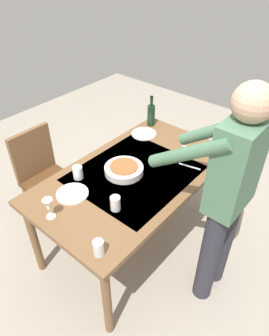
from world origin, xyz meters
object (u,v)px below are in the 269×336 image
at_px(wine_glass_left, 48,205).
at_px(dinner_plate_near, 72,194).
at_px(wine_bottle, 151,115).
at_px(dinner_plate_far, 144,134).
at_px(chair_near, 42,172).
at_px(water_cup_near_left, 115,203).
at_px(water_cup_near_right, 99,248).
at_px(person_server, 227,193).
at_px(serving_bowl_pasta, 124,169).
at_px(dining_table, 134,181).
at_px(water_cup_far_left, 78,172).

relative_size(wine_glass_left, dinner_plate_near, 0.66).
xyz_separation_m(wine_bottle, dinner_plate_far, (0.18, 0.06, -0.10)).
distance_m(chair_near, water_cup_near_left, 1.05).
bearing_deg(water_cup_near_left, chair_near, -94.94).
relative_size(wine_glass_left, water_cup_near_left, 1.44).
relative_size(water_cup_near_right, dinner_plate_near, 0.46).
bearing_deg(person_server, water_cup_near_left, -53.94).
bearing_deg(person_server, dinner_plate_far, -114.02).
bearing_deg(dinner_plate_far, person_server, 65.98).
bearing_deg(serving_bowl_pasta, dining_table, 125.28).
relative_size(chair_near, person_server, 0.54).
bearing_deg(dinner_plate_near, dinner_plate_far, -172.50).
distance_m(wine_glass_left, water_cup_far_left, 0.43).
distance_m(dining_table, wine_bottle, 0.80).
bearing_deg(dinner_plate_far, water_cup_near_right, 27.92).
distance_m(dining_table, water_cup_near_left, 0.43).
distance_m(dining_table, dinner_plate_near, 0.51).
relative_size(chair_near, serving_bowl_pasta, 3.03).
height_order(wine_glass_left, water_cup_near_left, wine_glass_left).
distance_m(chair_near, wine_bottle, 1.14).
relative_size(water_cup_near_left, dinner_plate_far, 0.46).
bearing_deg(serving_bowl_pasta, wine_glass_left, -4.60).
xyz_separation_m(dining_table, water_cup_far_left, (0.32, -0.29, 0.13)).
height_order(person_server, serving_bowl_pasta, person_server).
distance_m(wine_glass_left, serving_bowl_pasta, 0.66).
bearing_deg(person_server, serving_bowl_pasta, -83.97).
xyz_separation_m(water_cup_near_right, dinner_plate_near, (-0.24, -0.51, -0.05)).
relative_size(person_server, water_cup_near_left, 16.10).
xyz_separation_m(chair_near, wine_glass_left, (0.41, 0.73, 0.35)).
bearing_deg(person_server, dinner_plate_near, -60.75).
bearing_deg(person_server, wine_bottle, -120.43).
bearing_deg(dining_table, water_cup_far_left, -42.20).
bearing_deg(water_cup_near_right, chair_near, -109.41).
bearing_deg(serving_bowl_pasta, water_cup_near_left, 33.73).
height_order(water_cup_near_left, dinner_plate_far, water_cup_near_left).
bearing_deg(water_cup_far_left, person_server, 109.27).
distance_m(water_cup_far_left, dinner_plate_far, 0.82).
bearing_deg(wine_bottle, water_cup_near_left, 26.34).
relative_size(wine_bottle, dinner_plate_near, 1.29).
distance_m(dining_table, serving_bowl_pasta, 0.14).
height_order(wine_bottle, wine_glass_left, wine_bottle).
xyz_separation_m(wine_bottle, water_cup_far_left, (1.00, 0.08, -0.06)).
distance_m(dining_table, wine_glass_left, 0.74).
bearing_deg(serving_bowl_pasta, person_server, 96.03).
bearing_deg(dining_table, water_cup_near_left, 22.21).
relative_size(chair_near, water_cup_near_right, 8.57).
height_order(dining_table, dinner_plate_near, dinner_plate_near).
bearing_deg(wine_bottle, dinner_plate_far, 18.70).
bearing_deg(serving_bowl_pasta, dinner_plate_near, -14.96).
bearing_deg(dining_table, wine_bottle, -151.48).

